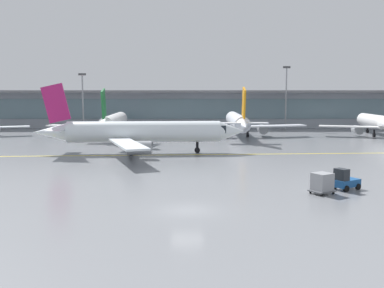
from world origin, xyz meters
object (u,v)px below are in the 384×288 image
(gate_airplane_4, at_px, (381,123))
(baggage_tug, at_px, (345,181))
(cargo_dolly_lead, at_px, (322,183))
(gate_airplane_2, at_px, (114,122))
(apron_light_mast_2, at_px, (286,95))
(gate_airplane_3, at_px, (237,122))
(taxiing_regional_jet, at_px, (142,132))
(apron_light_mast_1, at_px, (83,99))

(gate_airplane_4, bearing_deg, baggage_tug, 154.87)
(baggage_tug, xyz_separation_m, cargo_dolly_lead, (-2.70, -1.67, 0.16))
(gate_airplane_2, relative_size, baggage_tug, 10.17)
(gate_airplane_2, bearing_deg, apron_light_mast_2, -68.44)
(cargo_dolly_lead, relative_size, apron_light_mast_2, 0.17)
(apron_light_mast_2, bearing_deg, baggage_tug, -97.36)
(gate_airplane_3, relative_size, apron_light_mast_2, 1.99)
(taxiing_regional_jet, relative_size, apron_light_mast_1, 2.35)
(baggage_tug, height_order, cargo_dolly_lead, baggage_tug)
(taxiing_regional_jet, relative_size, cargo_dolly_lead, 12.22)
(gate_airplane_3, bearing_deg, cargo_dolly_lead, -176.99)
(gate_airplane_4, distance_m, taxiing_regional_jet, 53.81)
(gate_airplane_2, distance_m, cargo_dolly_lead, 60.31)
(gate_airplane_2, xyz_separation_m, baggage_tug, (30.89, -51.60, -2.09))
(gate_airplane_2, relative_size, gate_airplane_4, 1.05)
(apron_light_mast_1, bearing_deg, gate_airplane_2, -55.89)
(gate_airplane_4, bearing_deg, cargo_dolly_lead, 153.25)
(gate_airplane_4, distance_m, baggage_tug, 56.72)
(apron_light_mast_1, bearing_deg, apron_light_mast_2, 2.39)
(apron_light_mast_1, relative_size, apron_light_mast_2, 0.88)
(baggage_tug, bearing_deg, gate_airplane_4, 31.81)
(apron_light_mast_2, bearing_deg, cargo_dolly_lead, -99.35)
(gate_airplane_4, relative_size, baggage_tug, 9.67)
(taxiing_regional_jet, relative_size, baggage_tug, 10.90)
(baggage_tug, height_order, apron_light_mast_2, apron_light_mast_2)
(apron_light_mast_2, bearing_deg, taxiing_regional_jet, -125.95)
(gate_airplane_3, xyz_separation_m, baggage_tug, (5.01, -50.99, -2.16))
(gate_airplane_4, relative_size, cargo_dolly_lead, 10.85)
(gate_airplane_3, xyz_separation_m, gate_airplane_4, (30.18, -0.20, -0.22))
(baggage_tug, bearing_deg, apron_light_mast_1, 89.80)
(cargo_dolly_lead, bearing_deg, gate_airplane_2, 86.06)
(apron_light_mast_2, bearing_deg, apron_light_mast_1, -177.61)
(gate_airplane_4, xyz_separation_m, baggage_tug, (-25.18, -50.79, -1.94))
(gate_airplane_2, xyz_separation_m, apron_light_mast_1, (-9.81, 14.49, 4.53))
(gate_airplane_4, xyz_separation_m, cargo_dolly_lead, (-27.87, -52.46, -1.78))
(gate_airplane_4, relative_size, apron_light_mast_2, 1.84)
(baggage_tug, xyz_separation_m, apron_light_mast_2, (8.80, 68.16, 7.53))
(gate_airplane_2, distance_m, gate_airplane_4, 56.07)
(gate_airplane_3, distance_m, taxiing_regional_jet, 30.89)
(apron_light_mast_1, bearing_deg, gate_airplane_3, -22.93)
(cargo_dolly_lead, bearing_deg, gate_airplane_4, 30.19)
(taxiing_regional_jet, bearing_deg, apron_light_mast_2, 50.81)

